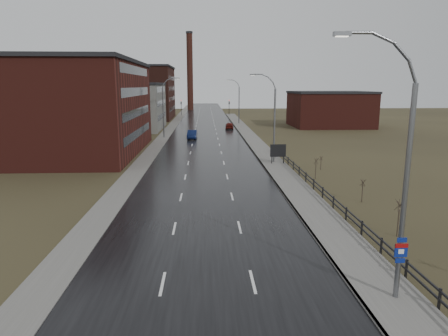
{
  "coord_description": "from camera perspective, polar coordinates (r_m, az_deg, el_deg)",
  "views": [
    {
      "loc": [
        -0.06,
        -14.72,
        9.92
      ],
      "look_at": [
        1.51,
        18.53,
        3.0
      ],
      "focal_mm": 32.0,
      "sensor_mm": 36.0,
      "label": 1
    }
  ],
  "objects": [
    {
      "name": "shrub_d",
      "position": [
        36.36,
        19.17,
        -2.99
      ],
      "size": [
        0.49,
        0.51,
        2.03
      ],
      "color": "#382D23",
      "rests_on": "ground"
    },
    {
      "name": "streetlight_main",
      "position": [
        19.16,
        23.81,
        -0.89
      ],
      "size": [
        3.91,
        0.29,
        12.11
      ],
      "color": "slate",
      "rests_on": "ground"
    },
    {
      "name": "warehouse_mid",
      "position": [
        94.56,
        -13.78,
        8.58
      ],
      "size": [
        16.32,
        20.4,
        10.5
      ],
      "color": "slate",
      "rests_on": "ground"
    },
    {
      "name": "car_far",
      "position": [
        91.98,
        0.79,
        6.04
      ],
      "size": [
        2.17,
        4.73,
        1.57
      ],
      "primitive_type": "imported",
      "rotation": [
        0.0,
        0.0,
        3.07
      ],
      "color": "#4F120D",
      "rests_on": "ground"
    },
    {
      "name": "building_right",
      "position": [
        101.53,
        14.86,
        8.16
      ],
      "size": [
        18.36,
        16.32,
        8.5
      ],
      "color": "#471914",
      "rests_on": "ground"
    },
    {
      "name": "shrub_c",
      "position": [
        29.04,
        23.67,
        -6.45
      ],
      "size": [
        0.6,
        0.63,
        2.53
      ],
      "color": "#382D23",
      "rests_on": "ground"
    },
    {
      "name": "road",
      "position": [
        75.38,
        -2.64,
        4.19
      ],
      "size": [
        14.0,
        300.0,
        0.06
      ],
      "primitive_type": "cube",
      "color": "black",
      "rests_on": "ground"
    },
    {
      "name": "streetlight_right_far",
      "position": [
        105.15,
        2.0,
        9.51
      ],
      "size": [
        3.36,
        0.28,
        11.35
      ],
      "color": "slate",
      "rests_on": "ground"
    },
    {
      "name": "warehouse_far",
      "position": [
        124.87,
        -13.51,
        10.43
      ],
      "size": [
        26.52,
        24.48,
        15.5
      ],
      "color": "#331611",
      "rests_on": "ground"
    },
    {
      "name": "billboard",
      "position": [
        50.84,
        7.72,
        2.39
      ],
      "size": [
        1.99,
        0.17,
        2.64
      ],
      "color": "black",
      "rests_on": "ground"
    },
    {
      "name": "shrub_f",
      "position": [
        49.03,
        13.68,
        0.76
      ],
      "size": [
        0.4,
        0.41,
        1.63
      ],
      "color": "#382D23",
      "rests_on": "ground"
    },
    {
      "name": "streetlight_left",
      "position": [
        77.21,
        -8.47,
        8.58
      ],
      "size": [
        3.36,
        0.28,
        11.35
      ],
      "color": "slate",
      "rests_on": "ground"
    },
    {
      "name": "curb_right",
      "position": [
        51.19,
        5.37,
        0.62
      ],
      "size": [
        0.16,
        180.0,
        0.18
      ],
      "primitive_type": "cube",
      "color": "slate",
      "rests_on": "ground"
    },
    {
      "name": "traffic_light_left",
      "position": [
        135.06,
        -6.15,
        9.41
      ],
      "size": [
        0.58,
        2.73,
        5.3
      ],
      "color": "black",
      "rests_on": "ground"
    },
    {
      "name": "smokestack",
      "position": [
        164.93,
        -4.9,
        13.64
      ],
      "size": [
        2.7,
        2.7,
        30.7
      ],
      "color": "#331611",
      "rests_on": "ground"
    },
    {
      "name": "warehouse_near",
      "position": [
        63.37,
        -22.21,
        8.02
      ],
      "size": [
        22.44,
        28.56,
        13.5
      ],
      "color": "#471914",
      "rests_on": "ground"
    },
    {
      "name": "shrub_e",
      "position": [
        44.11,
        12.99,
        0.05
      ],
      "size": [
        0.54,
        0.57,
        2.28
      ],
      "color": "#382D23",
      "rests_on": "ground"
    },
    {
      "name": "traffic_light_right",
      "position": [
        135.07,
        0.74,
        9.48
      ],
      "size": [
        0.58,
        2.73,
        5.3
      ],
      "color": "black",
      "rests_on": "ground"
    },
    {
      "name": "guardrail",
      "position": [
        35.82,
        14.24,
        -3.52
      ],
      "size": [
        0.1,
        53.05,
        1.1
      ],
      "color": "black",
      "rests_on": "ground"
    },
    {
      "name": "sidewalk_right",
      "position": [
        51.42,
        7.05,
        0.63
      ],
      "size": [
        3.2,
        180.0,
        0.18
      ],
      "primitive_type": "cube",
      "color": "#595651",
      "rests_on": "ground"
    },
    {
      "name": "sidewalk_left",
      "position": [
        75.81,
        -8.86,
        4.13
      ],
      "size": [
        2.4,
        260.0,
        0.12
      ],
      "primitive_type": "cube",
      "color": "#595651",
      "rests_on": "ground"
    },
    {
      "name": "streetlight_right_mid",
      "position": [
        51.6,
        6.91,
        7.12
      ],
      "size": [
        3.36,
        0.28,
        11.35
      ],
      "color": "slate",
      "rests_on": "ground"
    },
    {
      "name": "ground",
      "position": [
        17.75,
        -2.21,
        -22.23
      ],
      "size": [
        320.0,
        320.0,
        0.0
      ],
      "primitive_type": "plane",
      "color": "#2D2819",
      "rests_on": "ground"
    },
    {
      "name": "car_near",
      "position": [
        75.49,
        -4.56,
        4.77
      ],
      "size": [
        1.88,
        4.95,
        1.61
      ],
      "primitive_type": "imported",
      "rotation": [
        0.0,
        0.0,
        -0.04
      ],
      "color": "#0C163C",
      "rests_on": "ground"
    }
  ]
}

